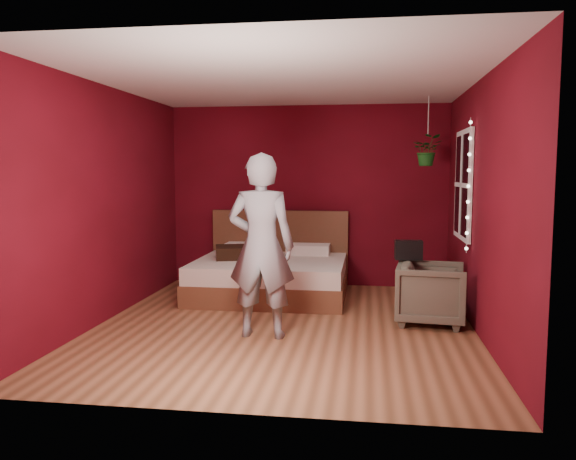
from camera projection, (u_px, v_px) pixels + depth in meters
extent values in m
plane|color=#9C613E|center=(285.00, 325.00, 6.07)|extent=(4.50, 4.50, 0.00)
cube|color=#5E0916|center=(307.00, 196.00, 8.16)|extent=(4.00, 0.02, 2.60)
cube|color=#5E0916|center=(234.00, 226.00, 3.71)|extent=(4.00, 0.02, 2.60)
cube|color=#5E0916|center=(105.00, 204.00, 6.21)|extent=(0.02, 4.50, 2.60)
cube|color=#5E0916|center=(482.00, 207.00, 5.65)|extent=(0.02, 4.50, 2.60)
cube|color=silver|center=(284.00, 79.00, 5.80)|extent=(4.00, 4.50, 0.02)
cube|color=white|center=(463.00, 185.00, 6.52)|extent=(0.04, 0.97, 1.27)
cube|color=black|center=(462.00, 185.00, 6.52)|extent=(0.02, 0.85, 1.15)
cube|color=white|center=(461.00, 185.00, 6.52)|extent=(0.03, 0.05, 1.15)
cube|color=white|center=(461.00, 185.00, 6.52)|extent=(0.03, 0.85, 0.05)
cylinder|color=silver|center=(468.00, 186.00, 6.01)|extent=(0.01, 0.01, 1.45)
sphere|color=#FFF2CC|center=(466.00, 248.00, 6.08)|extent=(0.04, 0.04, 0.04)
sphere|color=#FFF2CC|center=(467.00, 233.00, 6.06)|extent=(0.04, 0.04, 0.04)
sphere|color=#FFF2CC|center=(467.00, 217.00, 6.04)|extent=(0.04, 0.04, 0.04)
sphere|color=#FFF2CC|center=(468.00, 202.00, 6.03)|extent=(0.04, 0.04, 0.04)
sphere|color=#FFF2CC|center=(468.00, 186.00, 6.01)|extent=(0.04, 0.04, 0.04)
sphere|color=#FFF2CC|center=(469.00, 170.00, 5.99)|extent=(0.04, 0.04, 0.04)
sphere|color=#FFF2CC|center=(470.00, 154.00, 5.97)|extent=(0.04, 0.04, 0.04)
sphere|color=#FFF2CC|center=(470.00, 138.00, 5.96)|extent=(0.04, 0.04, 0.04)
sphere|color=#FFF2CC|center=(471.00, 122.00, 5.94)|extent=(0.04, 0.04, 0.04)
cube|color=brown|center=(270.00, 286.00, 7.45)|extent=(1.98, 1.68, 0.28)
cube|color=beige|center=(270.00, 268.00, 7.42)|extent=(1.94, 1.65, 0.22)
cube|color=brown|center=(280.00, 248.00, 8.19)|extent=(1.98, 0.08, 1.09)
cube|color=white|center=(246.00, 248.00, 8.02)|extent=(0.59, 0.38, 0.14)
cube|color=white|center=(308.00, 249.00, 7.89)|extent=(0.59, 0.38, 0.14)
imported|color=gray|center=(261.00, 246.00, 5.57)|extent=(0.68, 0.45, 1.84)
imported|color=#595646|center=(431.00, 293.00, 6.11)|extent=(0.81, 0.79, 0.67)
cube|color=black|center=(409.00, 250.00, 6.34)|extent=(0.31, 0.17, 0.22)
cube|color=black|center=(234.00, 252.00, 7.51)|extent=(0.58, 0.58, 0.17)
cylinder|color=silver|center=(428.00, 115.00, 7.04)|extent=(0.01, 0.01, 0.48)
imported|color=#1A5C1A|center=(428.00, 150.00, 7.08)|extent=(0.38, 0.33, 0.39)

